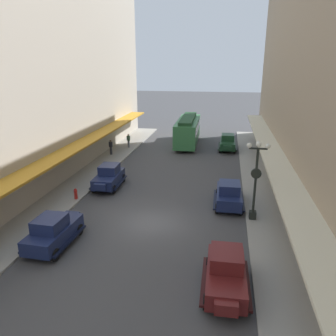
{
  "coord_description": "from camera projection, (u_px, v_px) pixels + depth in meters",
  "views": [
    {
      "loc": [
        4.37,
        -18.57,
        9.86
      ],
      "look_at": [
        0.0,
        6.0,
        1.8
      ],
      "focal_mm": 35.08,
      "sensor_mm": 36.0,
      "label": 1
    }
  ],
  "objects": [
    {
      "name": "ground_plane",
      "position": [
        152.0,
        223.0,
        21.16
      ],
      "size": [
        200.0,
        200.0,
        0.0
      ],
      "primitive_type": "plane",
      "color": "#424244"
    },
    {
      "name": "sidewalk_left",
      "position": [
        45.0,
        213.0,
        22.38
      ],
      "size": [
        3.0,
        60.0,
        0.15
      ],
      "primitive_type": "cube",
      "color": "#99968E",
      "rests_on": "ground"
    },
    {
      "name": "sidewalk_right",
      "position": [
        272.0,
        232.0,
        19.88
      ],
      "size": [
        3.0,
        60.0,
        0.15
      ],
      "primitive_type": "cube",
      "color": "#99968E",
      "rests_on": "ground"
    },
    {
      "name": "parked_car_0",
      "position": [
        53.0,
        231.0,
        18.23
      ],
      "size": [
        2.26,
        4.3,
        1.84
      ],
      "color": "#19234C",
      "rests_on": "ground"
    },
    {
      "name": "parked_car_1",
      "position": [
        228.0,
        142.0,
        38.37
      ],
      "size": [
        2.14,
        4.26,
        1.84
      ],
      "color": "#193D23",
      "rests_on": "ground"
    },
    {
      "name": "parked_car_2",
      "position": [
        226.0,
        272.0,
        14.65
      ],
      "size": [
        2.2,
        4.28,
        1.84
      ],
      "color": "#591919",
      "rests_on": "ground"
    },
    {
      "name": "parked_car_3",
      "position": [
        229.0,
        194.0,
        23.35
      ],
      "size": [
        2.21,
        4.29,
        1.84
      ],
      "color": "#19234C",
      "rests_on": "ground"
    },
    {
      "name": "parked_car_4",
      "position": [
        109.0,
        176.0,
        26.98
      ],
      "size": [
        2.26,
        4.3,
        1.84
      ],
      "color": "#19234C",
      "rests_on": "ground"
    },
    {
      "name": "streetcar",
      "position": [
        188.0,
        130.0,
        40.69
      ],
      "size": [
        2.77,
        9.66,
        3.46
      ],
      "color": "#33723F",
      "rests_on": "ground"
    },
    {
      "name": "lamp_post_with_clock",
      "position": [
        256.0,
        177.0,
        20.53
      ],
      "size": [
        1.42,
        0.44,
        5.16
      ],
      "color": "black",
      "rests_on": "sidewalk_right"
    },
    {
      "name": "fire_hydrant",
      "position": [
        76.0,
        194.0,
        24.36
      ],
      "size": [
        0.24,
        0.24,
        0.82
      ],
      "color": "#B21E19",
      "rests_on": "sidewalk_left"
    },
    {
      "name": "pedestrian_0",
      "position": [
        129.0,
        141.0,
        39.02
      ],
      "size": [
        0.36,
        0.24,
        1.64
      ],
      "color": "slate",
      "rests_on": "sidewalk_left"
    },
    {
      "name": "pedestrian_1",
      "position": [
        111.0,
        147.0,
        36.03
      ],
      "size": [
        0.36,
        0.24,
        1.64
      ],
      "color": "#2D2D33",
      "rests_on": "sidewalk_left"
    }
  ]
}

